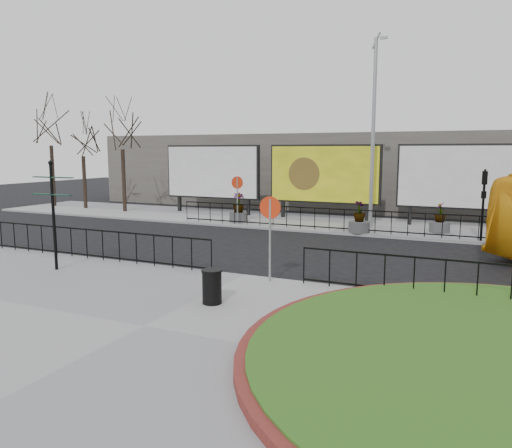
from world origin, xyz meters
The scene contains 22 objects.
ground centered at (0.00, 0.00, 0.00)m, with size 90.00×90.00×0.00m, color black.
pavement_near centered at (0.00, -5.00, 0.06)m, with size 30.00×10.00×0.12m, color gray.
pavement_far centered at (0.00, 12.00, 0.06)m, with size 44.00×6.00×0.12m, color gray.
railing_near_left centered at (-6.00, -0.30, 0.67)m, with size 10.00×0.10×1.10m, color black, non-canonical shape.
railing_near_right centered at (6.50, -0.30, 0.67)m, with size 9.00×0.10×1.10m, color black, non-canonical shape.
railing_far centered at (1.00, 9.30, 0.67)m, with size 18.00×0.10×1.10m, color black, non-canonical shape.
speed_sign_far centered at (-5.00, 9.40, 1.92)m, with size 0.64×0.07×2.47m.
speed_sign_near centered at (1.00, -0.40, 1.92)m, with size 0.64×0.07×2.47m.
billboard_left centered at (-8.50, 12.97, 2.60)m, with size 6.20×0.31×4.10m.
billboard_mid centered at (-1.50, 12.97, 2.60)m, with size 6.20×0.31×4.10m.
billboard_right centered at (5.50, 12.97, 2.60)m, with size 6.20×0.31×4.10m.
lamp_post centered at (1.51, 11.00, 4.83)m, with size 0.74×0.18×9.23m.
signal_pole_a centered at (6.50, 9.34, 2.10)m, with size 0.22×0.26×3.00m.
tree_left centered at (-14.00, 11.50, 3.62)m, with size 2.00×2.00×7.00m, color #2D2119, non-canonical shape.
tree_mid centered at (-17.50, 11.80, 3.22)m, with size 2.00×2.00×6.20m, color #2D2119, non-canonical shape.
tree_far centered at (-20.50, 12.00, 3.87)m, with size 2.00×2.00×7.50m, color #2D2119, non-canonical shape.
building_backdrop centered at (0.00, 22.00, 2.50)m, with size 40.00×10.00×5.00m, color #5A574F.
fingerpost_sign centered at (-5.76, -1.92, 2.21)m, with size 1.62×0.29×3.46m.
litter_bin centered at (0.54, -2.97, 0.55)m, with size 0.52×0.52×0.86m.
planter_a centered at (-5.32, 10.16, 0.71)m, with size 0.97×0.97×1.56m.
planter_b centered at (1.32, 9.40, 0.65)m, with size 0.97×0.97×1.48m.
planter_c centered at (4.72, 11.00, 0.63)m, with size 0.92×0.92×1.41m.
Camera 1 is at (6.52, -13.38, 3.86)m, focal length 35.00 mm.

